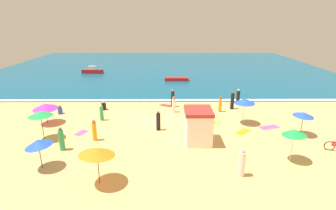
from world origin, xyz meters
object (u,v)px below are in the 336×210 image
Objects in this scene: beach_umbrella_7 at (45,106)px; lifeguard_cabana at (198,126)px; beachgoer_3 at (158,121)px; beachgoer_8 at (242,163)px; beach_umbrella_1 at (294,132)px; beachgoer_6 at (220,104)px; beach_umbrella_3 at (97,152)px; beachgoer_5 at (104,106)px; beachgoer_9 at (60,110)px; beachgoer_4 at (238,97)px; small_boat_0 at (177,79)px; beachgoer_11 at (232,101)px; beach_umbrella_0 at (304,114)px; beach_umbrella_2 at (38,143)px; beach_umbrella_5 at (40,114)px; beachgoer_10 at (174,105)px; beachgoer_12 at (61,140)px; beach_umbrella_6 at (245,101)px; beachgoer_2 at (102,113)px; beachgoer_7 at (94,131)px; small_boat_1 at (92,71)px; beachgoer_0 at (173,99)px; beach_tent at (203,116)px.

lifeguard_cabana is at bearing -16.11° from beach_umbrella_7.
beachgoer_8 is (5.16, -6.86, 0.04)m from beachgoer_3.
beach_umbrella_7 is 10.22m from beachgoer_3.
beach_umbrella_1 is 10.16m from beachgoer_6.
beachgoer_6 is (9.27, 12.12, -1.19)m from beach_umbrella_3.
beachgoer_9 is at bearing -163.46° from beachgoer_5.
beachgoer_4 is (5.46, 9.15, -0.51)m from lifeguard_cabana.
small_boat_0 is at bearing 58.14° from beachgoer_5.
beachgoer_8 reaches higher than beachgoer_9.
beachgoer_6 is 1.69m from beachgoer_11.
beach_umbrella_0 reaches higher than small_boat_0.
beach_umbrella_7 is at bearing -169.40° from beachgoer_6.
beach_umbrella_1 is 2.62× the size of beachgoer_9.
beachgoer_8 is 25.28m from small_boat_0.
beach_umbrella_2 is 1.26× the size of beachgoer_6.
beach_umbrella_5 is at bearing -169.31° from beachgoer_3.
beach_umbrella_1 is 12.25m from beachgoer_10.
beachgoer_4 is 7.50m from beachgoer_10.
beach_umbrella_1 is at bearing 11.40° from beach_umbrella_3.
beach_umbrella_0 reaches higher than beachgoer_12.
beach_umbrella_6 reaches higher than beachgoer_2.
beach_umbrella_3 is at bearing -73.16° from beachgoer_7.
small_boat_1 is (-18.02, 19.29, -0.26)m from beachgoer_6.
beach_umbrella_6 reaches higher than beachgoer_7.
beach_umbrella_3 is 8.24m from beach_umbrella_5.
beach_umbrella_0 is 1.19× the size of beachgoer_0.
beach_umbrella_3 is 1.66× the size of beachgoer_7.
small_boat_1 reaches higher than beach_tent.
beachgoer_7 is (-1.70, 5.62, -1.16)m from beach_umbrella_3.
beachgoer_11 is (4.48, 7.70, -0.46)m from lifeguard_cabana.
beach_umbrella_3 is at bearing -52.81° from beach_umbrella_7.
beachgoer_0 reaches higher than beachgoer_3.
lifeguard_cabana reaches higher than beach_tent.
beachgoer_7 is 0.98× the size of beachgoer_12.
small_boat_1 is (-5.11, 27.35, -0.28)m from beachgoer_12.
beach_umbrella_0 is 2.57× the size of beachgoer_9.
beachgoer_10 is (-4.69, -0.09, -0.00)m from beachgoer_6.
lifeguard_cabana reaches higher than beachgoer_7.
beach_umbrella_3 reaches higher than beach_umbrella_7.
beachgoer_3 reaches higher than beachgoer_6.
lifeguard_cabana is at bearing 7.17° from beachgoer_12.
beachgoer_2 is 17.66m from small_boat_0.
beachgoer_12 is (-1.49, -5.80, 0.10)m from beachgoer_2.
beachgoer_0 is (-10.23, 7.28, -0.87)m from beach_umbrella_0.
beachgoer_9 is 0.47× the size of beachgoer_11.
beachgoer_5 is 0.27× the size of small_boat_0.
beach_umbrella_2 is at bearing -102.99° from beachgoer_2.
beach_umbrella_1 is at bearing -26.03° from lifeguard_cabana.
beach_umbrella_0 is 11.62m from beachgoer_10.
lifeguard_cabana is at bearing -87.73° from small_boat_0.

